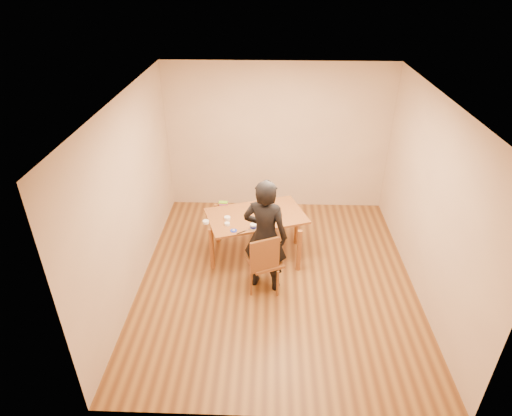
{
  "coord_description": "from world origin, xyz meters",
  "views": [
    {
      "loc": [
        -0.13,
        -5.01,
        4.13
      ],
      "look_at": [
        -0.32,
        0.53,
        0.9
      ],
      "focal_mm": 30.0,
      "sensor_mm": 36.0,
      "label": 1
    }
  ],
  "objects_px": {
    "dining_chair": "(265,262)",
    "dining_table": "(256,216)",
    "person": "(265,236)",
    "cake_plate": "(272,215)",
    "cake": "(272,212)"
  },
  "relations": [
    {
      "from": "cake",
      "to": "person",
      "type": "relative_size",
      "value": 0.14
    },
    {
      "from": "cake_plate",
      "to": "cake",
      "type": "xyz_separation_m",
      "value": [
        0.0,
        0.0,
        0.05
      ]
    },
    {
      "from": "cake_plate",
      "to": "person",
      "type": "height_order",
      "value": "person"
    },
    {
      "from": "cake_plate",
      "to": "person",
      "type": "distance_m",
      "value": 0.74
    },
    {
      "from": "dining_chair",
      "to": "person",
      "type": "xyz_separation_m",
      "value": [
        -0.0,
        0.05,
        0.4
      ]
    },
    {
      "from": "cake_plate",
      "to": "person",
      "type": "xyz_separation_m",
      "value": [
        -0.09,
        -0.73,
        0.09
      ]
    },
    {
      "from": "cake_plate",
      "to": "cake",
      "type": "height_order",
      "value": "cake"
    },
    {
      "from": "dining_table",
      "to": "dining_chair",
      "type": "xyz_separation_m",
      "value": [
        0.15,
        -0.78,
        -0.28
      ]
    },
    {
      "from": "cake",
      "to": "person",
      "type": "height_order",
      "value": "person"
    },
    {
      "from": "dining_table",
      "to": "dining_chair",
      "type": "relative_size",
      "value": 3.36
    },
    {
      "from": "dining_table",
      "to": "cake_plate",
      "type": "xyz_separation_m",
      "value": [
        0.24,
        -0.0,
        0.03
      ]
    },
    {
      "from": "cake",
      "to": "cake_plate",
      "type": "bearing_deg",
      "value": 0.0
    },
    {
      "from": "dining_chair",
      "to": "dining_table",
      "type": "bearing_deg",
      "value": 77.07
    },
    {
      "from": "dining_chair",
      "to": "person",
      "type": "bearing_deg",
      "value": 66.12
    },
    {
      "from": "cake",
      "to": "person",
      "type": "xyz_separation_m",
      "value": [
        -0.09,
        -0.73,
        0.04
      ]
    }
  ]
}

